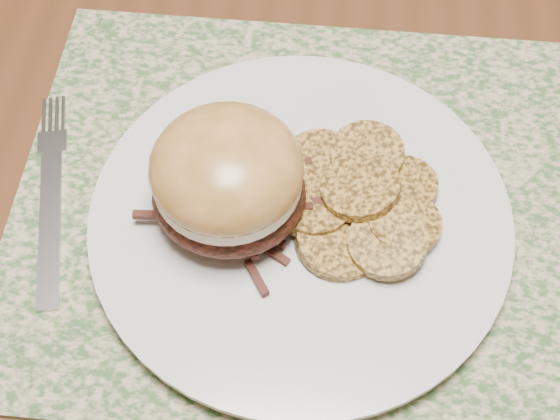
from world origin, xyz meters
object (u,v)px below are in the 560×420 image
object	(u,v)px
dining_table	(520,111)
fork	(51,194)
dinner_plate	(300,220)
pork_sandwich	(227,179)

from	to	relation	value
dining_table	fork	size ratio (longest dim) A/B	8.73
dining_table	fork	bearing A→B (deg)	-153.23
fork	dinner_plate	bearing A→B (deg)	-15.71
pork_sandwich	fork	bearing A→B (deg)	175.00
dinner_plate	fork	size ratio (longest dim) A/B	1.51
dinner_plate	fork	world-z (taller)	dinner_plate
pork_sandwich	fork	size ratio (longest dim) A/B	0.58
dinner_plate	pork_sandwich	distance (m)	0.06
dining_table	pork_sandwich	xyz separation A→B (m)	(-0.22, -0.19, 0.14)
dining_table	pork_sandwich	world-z (taller)	pork_sandwich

